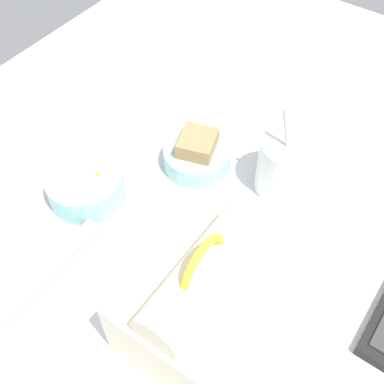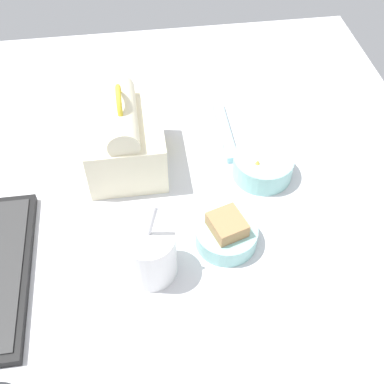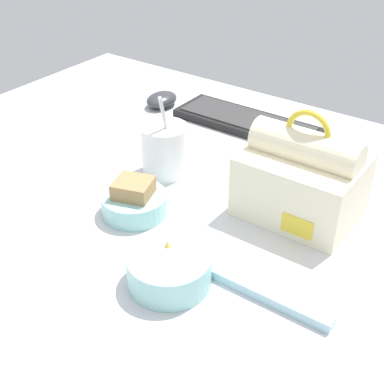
% 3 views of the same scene
% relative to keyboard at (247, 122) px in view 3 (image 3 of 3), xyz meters
% --- Properties ---
extents(desk_surface, '(1.40, 1.10, 0.02)m').
position_rel_keyboard_xyz_m(desk_surface, '(0.08, -0.36, -0.02)').
color(desk_surface, silver).
rests_on(desk_surface, ground).
extents(keyboard, '(0.34, 0.12, 0.02)m').
position_rel_keyboard_xyz_m(keyboard, '(0.00, 0.00, 0.00)').
color(keyboard, black).
rests_on(keyboard, desk_surface).
extents(lunch_bag, '(0.20, 0.16, 0.20)m').
position_rel_keyboard_xyz_m(lunch_bag, '(0.25, -0.25, 0.06)').
color(lunch_bag, '#EFE5C1').
rests_on(lunch_bag, desk_surface).
extents(soup_cup, '(0.09, 0.09, 0.17)m').
position_rel_keyboard_xyz_m(soup_cup, '(-0.03, -0.27, 0.04)').
color(soup_cup, white).
rests_on(soup_cup, desk_surface).
extents(bento_bowl_sandwich, '(0.12, 0.12, 0.07)m').
position_rel_keyboard_xyz_m(bento_bowl_sandwich, '(0.02, -0.42, 0.01)').
color(bento_bowl_sandwich, '#93D1CC').
rests_on(bento_bowl_sandwich, desk_surface).
extents(bento_bowl_snacks, '(0.12, 0.12, 0.06)m').
position_rel_keyboard_xyz_m(bento_bowl_snacks, '(0.18, -0.52, 0.02)').
color(bento_bowl_snacks, '#93D1CC').
rests_on(bento_bowl_snacks, desk_surface).
extents(computer_mouse, '(0.07, 0.09, 0.03)m').
position_rel_keyboard_xyz_m(computer_mouse, '(-0.23, -0.03, 0.01)').
color(computer_mouse, '#333338').
rests_on(computer_mouse, desk_surface).
extents(chopstick_case, '(0.19, 0.02, 0.02)m').
position_rel_keyboard_xyz_m(chopstick_case, '(0.31, -0.47, -0.00)').
color(chopstick_case, '#99C6D6').
rests_on(chopstick_case, desk_surface).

